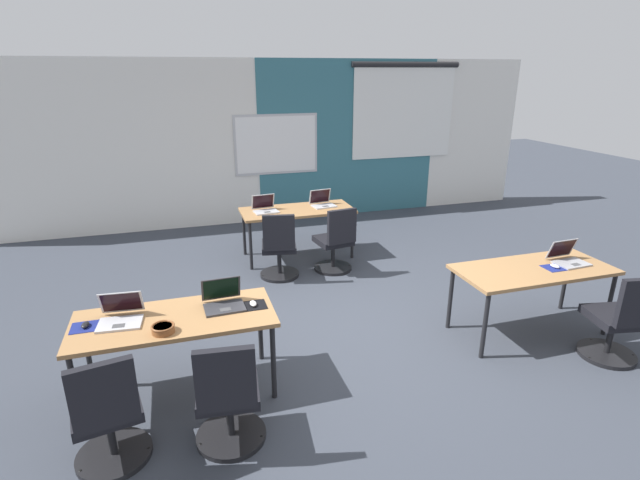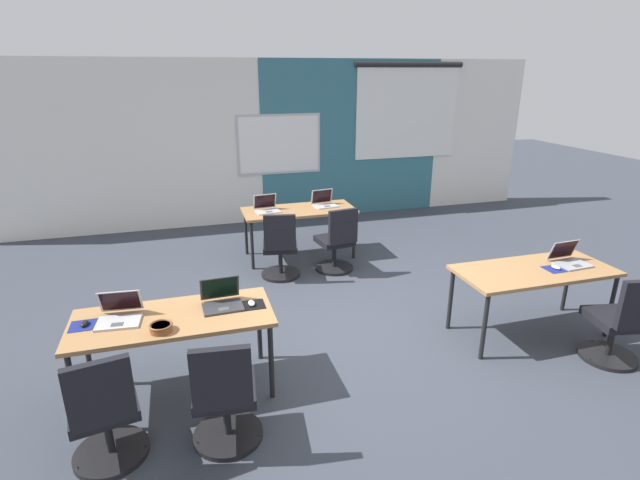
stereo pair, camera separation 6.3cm
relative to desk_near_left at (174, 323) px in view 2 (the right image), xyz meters
The scene contains 22 objects.
ground_plane 1.96m from the desk_near_left, 18.92° to the left, with size 24.00×24.00×0.00m.
back_wall_assembly 5.18m from the desk_near_left, 69.25° to the left, with size 10.00×0.27×2.80m.
desk_near_left is the anchor object (origin of this frame).
desk_near_right 3.50m from the desk_near_left, ahead, with size 1.60×0.70×0.72m.
desk_far_center 3.30m from the desk_near_left, 57.99° to the left, with size 1.60×0.70×0.72m.
laptop_far_left 3.10m from the desk_near_left, 65.49° to the left, with size 0.36×0.33×0.23m.
chair_far_left 2.50m from the desk_near_left, 57.92° to the left, with size 0.52×0.57×0.92m.
laptop_near_left_inner 0.42m from the desk_near_left, 10.83° to the left, with size 0.34×0.31×0.23m.
mousepad_near_left_inner 0.65m from the desk_near_left, ahead, with size 0.22×0.19×0.00m.
mouse_near_left_inner 0.65m from the desk_near_left, ahead, with size 0.06×0.10×0.03m.
chair_near_left_inner 0.86m from the desk_near_left, 66.54° to the right, with size 0.52×0.56×0.92m.
laptop_near_left_end 0.42m from the desk_near_left, behind, with size 0.36×0.34×0.22m.
mousepad_near_left_end 0.67m from the desk_near_left, behind, with size 0.22×0.19×0.00m.
mouse_near_left_end 0.67m from the desk_near_left, behind, with size 0.07×0.11×0.03m.
chair_near_left_end 0.89m from the desk_near_left, 124.69° to the right, with size 0.52×0.57×0.92m.
laptop_far_right 3.59m from the desk_near_left, 53.16° to the left, with size 0.37×0.33×0.23m.
chair_far_right 2.99m from the desk_near_left, 45.17° to the left, with size 0.52×0.57×0.92m.
laptop_near_right_end 3.93m from the desk_near_left, ahead, with size 0.35×0.33×0.23m.
mousepad_near_right_end 3.70m from the desk_near_left, ahead, with size 0.22×0.19×0.00m.
mouse_near_right_end 3.70m from the desk_near_left, ahead, with size 0.07×0.11×0.03m.
chair_near_right_end 3.99m from the desk_near_left, 10.08° to the right, with size 0.52×0.57×0.92m.
snack_bowl 0.26m from the desk_near_left, 110.68° to the right, with size 0.18×0.18×0.06m.
Camera 2 is at (-1.57, -4.26, 2.61)m, focal length 26.96 mm.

